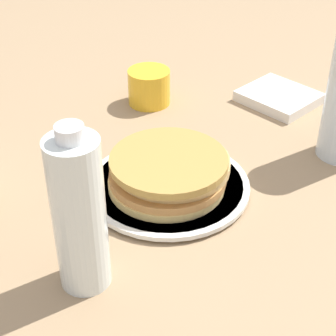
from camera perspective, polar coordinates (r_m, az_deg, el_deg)
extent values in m
plane|color=#9E7F5B|center=(0.83, -1.67, -3.24)|extent=(4.00, 4.00, 0.00)
cylinder|color=silver|center=(0.84, 0.00, -1.90)|extent=(0.23, 0.23, 0.01)
cylinder|color=silver|center=(0.84, 0.00, -1.77)|extent=(0.25, 0.25, 0.01)
cylinder|color=#D7B769|center=(0.83, -0.16, -1.49)|extent=(0.17, 0.17, 0.01)
cylinder|color=#BD8346|center=(0.83, -0.02, -0.77)|extent=(0.17, 0.17, 0.01)
cylinder|color=tan|center=(0.83, 0.37, 0.44)|extent=(0.17, 0.17, 0.02)
cylinder|color=#AD8740|center=(0.81, 0.07, 0.73)|extent=(0.17, 0.17, 0.01)
cylinder|color=yellow|center=(1.07, -1.93, 8.24)|extent=(0.08, 0.08, 0.07)
cylinder|color=silver|center=(0.65, -9.01, -4.84)|extent=(0.06, 0.06, 0.20)
cylinder|color=white|center=(0.59, -9.97, 3.49)|extent=(0.03, 0.03, 0.02)
cube|color=white|center=(1.10, 11.19, 7.07)|extent=(0.17, 0.17, 0.02)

